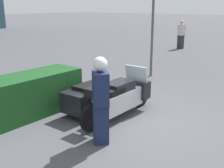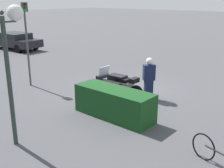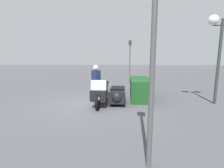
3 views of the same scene
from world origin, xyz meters
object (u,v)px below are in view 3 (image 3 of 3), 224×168
Objects in this scene: officer_rider at (96,80)px; bicycle_parked at (145,81)px; traffic_light_far at (130,56)px; police_motorcycle at (110,94)px; hedge_bush_curbside at (140,88)px; traffic_light_near at (154,25)px; twin_lamp_post at (222,31)px.

bicycle_parked is at bearing 5.33° from officer_rider.
bicycle_parked is (-4.07, 3.04, -0.55)m from officer_rider.
traffic_light_far is at bearing -119.90° from bicycle_parked.
police_motorcycle is at bearing -5.11° from bicycle_parked.
bicycle_parked is (-5.31, 2.15, -0.12)m from police_motorcycle.
officer_rider reaches higher than police_motorcycle.
bicycle_parked is (-3.95, 0.73, -0.16)m from hedge_bush_curbside.
traffic_light_near is (5.21, 2.07, 1.55)m from officer_rider.
traffic_light_near is at bearing -116.19° from officer_rider.
traffic_light_near reaches higher than police_motorcycle.
police_motorcycle is 4.60m from traffic_light_near.
twin_lamp_post reaches higher than traffic_light_far.
officer_rider is 0.59× the size of hedge_bush_curbside.
twin_lamp_post is 5.70m from traffic_light_near.
police_motorcycle is 5.40m from twin_lamp_post.
hedge_bush_curbside is 5.58m from traffic_light_far.
police_motorcycle is 0.70× the size of traffic_light_far.
traffic_light_far reaches higher than officer_rider.
police_motorcycle reaches higher than hedge_bush_curbside.
traffic_light_far is at bearing 15.94° from traffic_light_near.
twin_lamp_post is at bearing -23.56° from traffic_light_near.
traffic_light_near reaches higher than hedge_bush_curbside.
traffic_light_near is (4.44, -3.50, -0.68)m from twin_lamp_post.
twin_lamp_post is at bearing 74.74° from hedge_bush_curbside.
officer_rider is (-1.24, -0.90, 0.44)m from police_motorcycle.
hedge_bush_curbside is 0.79× the size of traffic_light_far.
officer_rider is at bearing 36.36° from traffic_light_near.
police_motorcycle reaches higher than bicycle_parked.
twin_lamp_post is at bearing 94.67° from police_motorcycle.
traffic_light_far is (-5.35, 1.84, 1.49)m from officer_rider.
officer_rider reaches higher than hedge_bush_curbside.
twin_lamp_post is 1.01× the size of traffic_light_near.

